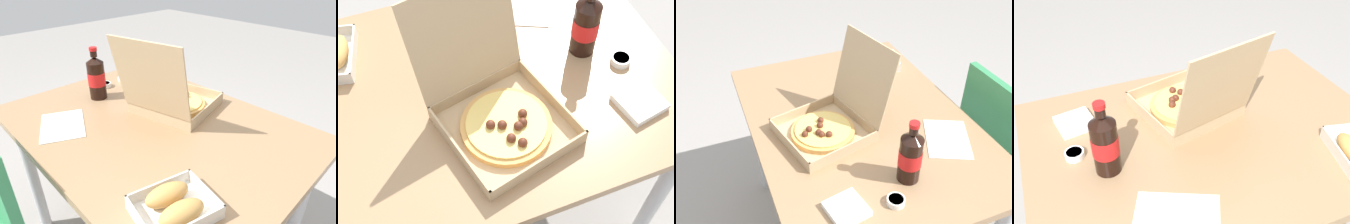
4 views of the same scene
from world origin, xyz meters
TOP-DOWN VIEW (x-y plane):
  - dining_table at (0.00, 0.00)m, footprint 1.11×0.80m
  - pizza_box_open at (0.02, -0.13)m, footprint 0.36×0.42m
  - bread_side_box at (-0.36, 0.24)m, footprint 0.19×0.22m
  - cola_bottle at (0.33, 0.02)m, footprint 0.07×0.07m
  - paper_menu at (0.21, 0.25)m, footprint 0.25×0.23m
  - napkin_pile at (0.38, -0.21)m, footprint 0.13×0.13m
  - dipping_sauce_cup at (0.40, -0.06)m, footprint 0.06×0.06m

SIDE VIEW (x-z plane):
  - dining_table at x=0.00m, z-range 0.27..0.97m
  - paper_menu at x=0.21m, z-range 0.70..0.70m
  - napkin_pile at x=0.38m, z-range 0.70..0.72m
  - dipping_sauce_cup at x=0.40m, z-range 0.70..0.72m
  - bread_side_box at x=-0.36m, z-range 0.70..0.76m
  - pizza_box_open at x=0.02m, z-range 0.59..0.91m
  - cola_bottle at x=0.33m, z-range 0.68..0.91m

